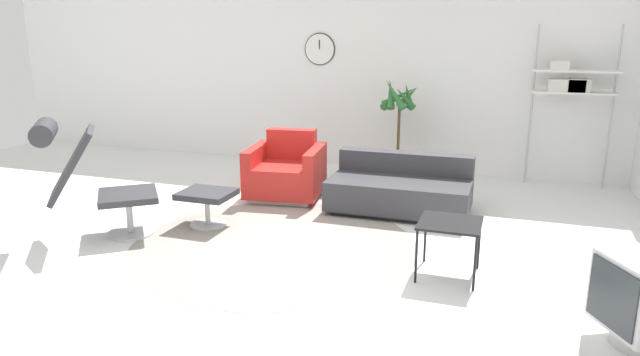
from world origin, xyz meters
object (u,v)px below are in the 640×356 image
potted_plant (398,127)px  couch_low (400,190)px  ottoman (207,200)px  armchair_red (286,173)px  lounge_chair (85,170)px  side_table (450,227)px  shelf_unit (571,83)px

potted_plant → couch_low: bearing=-77.0°
ottoman → armchair_red: bearing=73.4°
lounge_chair → side_table: 3.25m
armchair_red → side_table: size_ratio=1.94×
armchair_red → side_table: armchair_red is taller
armchair_red → shelf_unit: bearing=-162.2°
lounge_chair → ottoman: lounge_chair is taller
shelf_unit → ottoman: bearing=-141.9°
lounge_chair → shelf_unit: shelf_unit is taller
couch_low → potted_plant: (-0.30, 1.31, 0.45)m
potted_plant → shelf_unit: 2.08m
lounge_chair → ottoman: bearing=90.0°
side_table → shelf_unit: size_ratio=0.24×
lounge_chair → armchair_red: size_ratio=1.22×
ottoman → couch_low: size_ratio=0.34×
lounge_chair → armchair_red: bearing=108.8°
armchair_red → shelf_unit: (3.02, 1.46, 0.99)m
armchair_red → couch_low: size_ratio=0.62×
couch_low → side_table: couch_low is taller
lounge_chair → armchair_red: (1.19, 1.85, -0.37)m
potted_plant → armchair_red: bearing=-130.5°
couch_low → shelf_unit: shelf_unit is taller
armchair_red → lounge_chair: bearing=49.3°
armchair_red → shelf_unit: shelf_unit is taller
ottoman → potted_plant: 2.81m
side_table → potted_plant: (-0.99, 2.83, 0.27)m
lounge_chair → armchair_red: 2.24m
lounge_chair → side_table: size_ratio=2.36×
lounge_chair → potted_plant: bearing=105.6°
lounge_chair → potted_plant: (2.24, 3.07, 0.02)m
ottoman → armchair_red: armchair_red is taller
armchair_red → couch_low: (1.35, -0.09, -0.06)m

